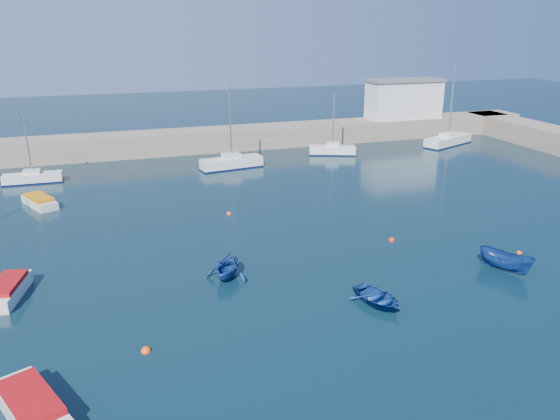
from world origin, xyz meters
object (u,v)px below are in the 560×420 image
object	(u,v)px
harbor_office	(404,100)
dinghy_left	(227,266)
sailboat_6	(232,162)
motorboat_2	(39,201)
motorboat_0	(31,407)
motorboat_1	(8,290)
sailboat_8	(448,140)
sailboat_7	(332,150)
dinghy_center	(378,298)
sailboat_5	(33,178)
dinghy_right	(506,261)

from	to	relation	value
harbor_office	dinghy_left	bearing A→B (deg)	-132.52
sailboat_6	dinghy_left	world-z (taller)	sailboat_6
sailboat_6	motorboat_2	size ratio (longest dim) A/B	1.93
harbor_office	motorboat_0	xyz separation A→B (m)	(-43.76, -46.38, -4.60)
motorboat_1	dinghy_left	size ratio (longest dim) A/B	1.42
harbor_office	sailboat_8	world-z (taller)	sailboat_8
motorboat_2	dinghy_left	world-z (taller)	dinghy_left
motorboat_1	harbor_office	bearing A→B (deg)	49.34
sailboat_7	motorboat_0	size ratio (longest dim) A/B	1.46
sailboat_8	dinghy_center	bearing A→B (deg)	116.96
sailboat_5	motorboat_2	distance (m)	8.14
motorboat_0	dinghy_left	distance (m)	14.40
dinghy_center	sailboat_8	bearing A→B (deg)	35.69
motorboat_1	dinghy_right	bearing A→B (deg)	0.66
motorboat_0	motorboat_2	size ratio (longest dim) A/B	1.09
sailboat_5	sailboat_6	world-z (taller)	sailboat_6
sailboat_6	sailboat_5	bearing A→B (deg)	79.92
motorboat_1	dinghy_center	world-z (taller)	motorboat_1
sailboat_8	dinghy_right	distance (m)	39.09
sailboat_7	dinghy_left	xyz separation A→B (m)	(-19.70, -29.11, 0.22)
motorboat_1	dinghy_right	size ratio (longest dim) A/B	1.24
motorboat_0	dinghy_right	distance (m)	28.04
sailboat_7	motorboat_1	bearing A→B (deg)	151.48
sailboat_7	motorboat_0	bearing A→B (deg)	163.44
sailboat_5	sailboat_6	distance (m)	20.19
sailboat_6	harbor_office	bearing A→B (deg)	-78.49
sailboat_7	motorboat_0	world-z (taller)	sailboat_7
sailboat_7	dinghy_right	world-z (taller)	sailboat_7
harbor_office	sailboat_6	size ratio (longest dim) A/B	1.11
sailboat_8	dinghy_left	size ratio (longest dim) A/B	3.25
sailboat_5	sailboat_8	distance (m)	49.91
motorboat_1	sailboat_7	bearing A→B (deg)	52.65
sailboat_8	motorboat_0	world-z (taller)	sailboat_8
sailboat_6	motorboat_2	world-z (taller)	sailboat_6
motorboat_0	sailboat_8	bearing A→B (deg)	16.18
dinghy_center	dinghy_left	size ratio (longest dim) A/B	1.09
sailboat_8	dinghy_left	xyz separation A→B (m)	(-36.26, -29.50, 0.19)
dinghy_right	motorboat_0	bearing A→B (deg)	165.25
sailboat_5	motorboat_2	xyz separation A→B (m)	(1.24, -8.04, -0.11)
sailboat_7	motorboat_0	xyz separation A→B (m)	(-30.08, -39.10, -0.10)
dinghy_center	dinghy_left	world-z (taller)	dinghy_left
dinghy_left	motorboat_0	bearing A→B (deg)	-102.66
harbor_office	sailboat_7	world-z (taller)	harbor_office
dinghy_left	sailboat_8	bearing A→B (deg)	72.58
sailboat_6	motorboat_0	distance (m)	40.31
sailboat_8	dinghy_right	world-z (taller)	sailboat_8
sailboat_8	motorboat_1	xyz separation A→B (m)	(-48.93, -28.01, -0.15)
sailboat_6	dinghy_center	xyz separation A→B (m)	(0.74, -32.48, -0.30)
sailboat_5	dinghy_right	size ratio (longest dim) A/B	2.04
harbor_office	dinghy_center	size ratio (longest dim) A/B	2.94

